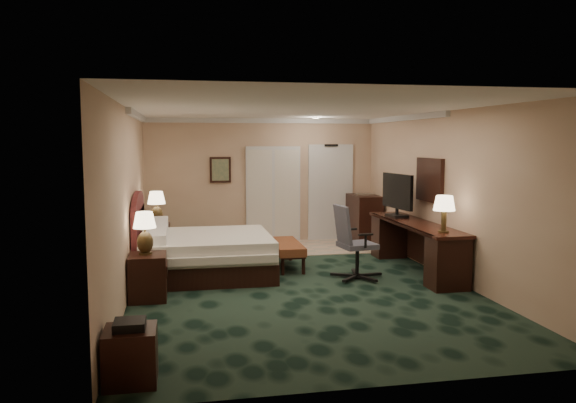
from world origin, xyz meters
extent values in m
cube|color=black|center=(0.00, 0.00, 0.00)|extent=(5.00, 7.50, 0.00)
cube|color=white|center=(0.00, 0.00, 2.70)|extent=(5.00, 7.50, 0.00)
cube|color=tan|center=(0.00, 3.75, 1.35)|extent=(5.00, 0.00, 2.70)
cube|color=tan|center=(0.00, -3.75, 1.35)|extent=(5.00, 0.00, 2.70)
cube|color=tan|center=(-2.50, 0.00, 1.35)|extent=(0.00, 7.50, 2.70)
cube|color=tan|center=(2.50, 0.00, 1.35)|extent=(0.00, 7.50, 2.70)
cube|color=beige|center=(0.90, 2.90, 0.01)|extent=(3.20, 1.70, 0.01)
cube|color=silver|center=(1.55, 3.72, 1.05)|extent=(1.02, 0.06, 2.18)
cube|color=beige|center=(0.25, 3.71, 1.05)|extent=(1.20, 0.06, 2.10)
cube|color=#486452|center=(-0.90, 3.71, 1.60)|extent=(0.45, 0.06, 0.55)
cube|color=white|center=(2.46, 0.60, 1.55)|extent=(0.05, 0.95, 0.75)
cube|color=silver|center=(-1.34, 0.87, 0.33)|extent=(2.11, 1.96, 0.67)
cube|color=black|center=(-2.22, -0.44, 0.32)|extent=(0.51, 0.59, 0.64)
cube|color=black|center=(-2.22, 2.37, 0.32)|extent=(0.52, 0.59, 0.65)
cube|color=brown|center=(0.07, 1.16, 0.22)|extent=(0.47, 1.32, 0.44)
cube|color=black|center=(-2.23, -3.23, 0.25)|extent=(0.47, 0.47, 0.51)
cube|color=black|center=(2.17, 0.48, 0.42)|extent=(0.63, 2.91, 0.84)
cube|color=black|center=(2.11, 1.17, 1.23)|extent=(0.21, 1.02, 0.79)
cube|color=black|center=(2.17, 3.20, 0.52)|extent=(0.55, 0.99, 1.05)
camera|label=1|loc=(-1.76, -8.38, 2.22)|focal=35.00mm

